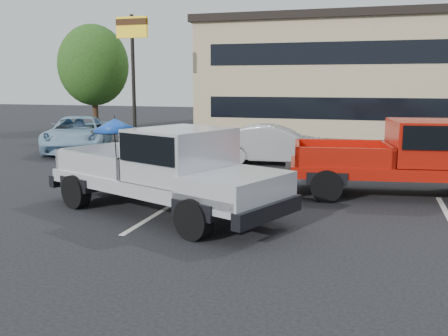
{
  "coord_description": "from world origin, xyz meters",
  "views": [
    {
      "loc": [
        1.39,
        -8.46,
        2.81
      ],
      "look_at": [
        -1.13,
        -0.09,
        1.3
      ],
      "focal_mm": 40.0,
      "sensor_mm": 36.0,
      "label": 1
    }
  ],
  "objects_px": {
    "tree_left": "(93,65)",
    "silver_sedan": "(275,145)",
    "blue_suv": "(78,134)",
    "red_pickup": "(418,155)",
    "motel_sign": "(132,43)",
    "silver_pickup": "(172,167)"
  },
  "relations": [
    {
      "from": "silver_sedan",
      "to": "motel_sign",
      "type": "bearing_deg",
      "value": 50.72
    },
    {
      "from": "silver_pickup",
      "to": "red_pickup",
      "type": "relative_size",
      "value": 1.01
    },
    {
      "from": "motel_sign",
      "to": "red_pickup",
      "type": "distance_m",
      "value": 16.06
    },
    {
      "from": "red_pickup",
      "to": "silver_sedan",
      "type": "relative_size",
      "value": 1.47
    },
    {
      "from": "tree_left",
      "to": "blue_suv",
      "type": "distance_m",
      "value": 9.1
    },
    {
      "from": "red_pickup",
      "to": "silver_sedan",
      "type": "xyz_separation_m",
      "value": [
        -4.32,
        3.89,
        -0.36
      ]
    },
    {
      "from": "red_pickup",
      "to": "tree_left",
      "type": "bearing_deg",
      "value": 134.32
    },
    {
      "from": "motel_sign",
      "to": "silver_pickup",
      "type": "height_order",
      "value": "motel_sign"
    },
    {
      "from": "motel_sign",
      "to": "silver_pickup",
      "type": "relative_size",
      "value": 1.0
    },
    {
      "from": "motel_sign",
      "to": "silver_sedan",
      "type": "bearing_deg",
      "value": -34.24
    },
    {
      "from": "red_pickup",
      "to": "silver_sedan",
      "type": "distance_m",
      "value": 5.82
    },
    {
      "from": "red_pickup",
      "to": "silver_pickup",
      "type": "bearing_deg",
      "value": -154.25
    },
    {
      "from": "tree_left",
      "to": "blue_suv",
      "type": "xyz_separation_m",
      "value": [
        3.8,
        -7.69,
        -3.02
      ]
    },
    {
      "from": "tree_left",
      "to": "silver_sedan",
      "type": "distance_m",
      "value": 15.17
    },
    {
      "from": "silver_pickup",
      "to": "red_pickup",
      "type": "xyz_separation_m",
      "value": [
        5.08,
        3.48,
        -0.02
      ]
    },
    {
      "from": "tree_left",
      "to": "blue_suv",
      "type": "bearing_deg",
      "value": -63.73
    },
    {
      "from": "silver_sedan",
      "to": "blue_suv",
      "type": "bearing_deg",
      "value": 79.11
    },
    {
      "from": "red_pickup",
      "to": "blue_suv",
      "type": "xyz_separation_m",
      "value": [
        -12.67,
        4.75,
        -0.33
      ]
    },
    {
      "from": "tree_left",
      "to": "red_pickup",
      "type": "bearing_deg",
      "value": -37.07
    },
    {
      "from": "motel_sign",
      "to": "red_pickup",
      "type": "bearing_deg",
      "value": -37.13
    },
    {
      "from": "tree_left",
      "to": "red_pickup",
      "type": "distance_m",
      "value": 20.82
    },
    {
      "from": "blue_suv",
      "to": "silver_sedan",
      "type": "bearing_deg",
      "value": -30.4
    }
  ]
}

